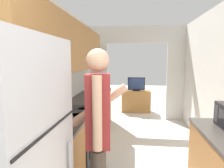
{
  "coord_description": "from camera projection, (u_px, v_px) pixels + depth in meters",
  "views": [
    {
      "loc": [
        -0.06,
        -0.43,
        1.64
      ],
      "look_at": [
        -0.44,
        3.02,
        1.2
      ],
      "focal_mm": 32.0,
      "sensor_mm": 36.0,
      "label": 1
    }
  ],
  "objects": [
    {
      "name": "wall_far_with_doorway",
      "position": [
        137.0,
        66.0,
        5.36
      ],
      "size": [
        2.9,
        0.06,
        2.5
      ],
      "color": "silver",
      "rests_on": "ground_plane"
    },
    {
      "name": "tv_cabinet",
      "position": [
        136.0,
        101.0,
        6.22
      ],
      "size": [
        0.88,
        0.42,
        0.67
      ],
      "color": "#9E6B38",
      "rests_on": "ground_plane"
    },
    {
      "name": "wall_left",
      "position": [
        54.0,
        67.0,
        2.82
      ],
      "size": [
        0.38,
        7.36,
        2.5
      ],
      "color": "silver",
      "rests_on": "ground_plane"
    },
    {
      "name": "counter_left",
      "position": [
        83.0,
        126.0,
        3.55
      ],
      "size": [
        0.62,
        3.71,
        0.9
      ],
      "color": "#9E6B38",
      "rests_on": "ground_plane"
    },
    {
      "name": "person",
      "position": [
        99.0,
        138.0,
        1.78
      ],
      "size": [
        0.55,
        0.41,
        1.73
      ],
      "rotation": [
        0.0,
        0.0,
        1.69
      ],
      "color": "#4C4238",
      "rests_on": "ground_plane"
    },
    {
      "name": "range_oven",
      "position": [
        72.0,
        140.0,
        2.91
      ],
      "size": [
        0.66,
        0.77,
        1.04
      ],
      "color": "black",
      "rests_on": "ground_plane"
    },
    {
      "name": "television",
      "position": [
        136.0,
        84.0,
        6.11
      ],
      "size": [
        0.52,
        0.16,
        0.41
      ],
      "color": "black",
      "rests_on": "tv_cabinet"
    }
  ]
}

